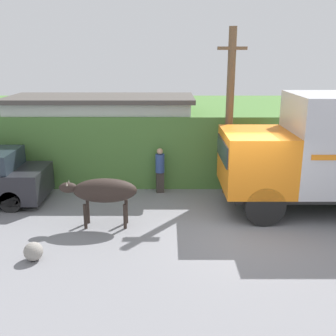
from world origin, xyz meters
name	(u,v)px	position (x,y,z in m)	size (l,w,h in m)	color
ground_plane	(240,230)	(0.00, 0.00, 0.00)	(60.00, 60.00, 0.00)	gray
hillside_embankment	(214,134)	(0.00, 6.72, 1.26)	(32.00, 6.91, 2.52)	#4C7A38
building_backdrop	(104,138)	(-4.32, 4.55, 1.56)	(6.67, 2.70, 3.09)	#B2BCAD
brown_cow	(105,191)	(-3.64, 0.24, 1.01)	(2.09, 0.66, 1.36)	#2D231E
pedestrian_on_hill	(162,168)	(-2.17, 2.96, 0.85)	(0.35, 0.35, 1.54)	#38332D
utility_pole	(231,111)	(0.08, 2.91, 2.79)	(0.90, 0.25, 5.36)	brown
roadside_rock	(35,251)	(-4.98, -1.63, 0.22)	(0.44, 0.44, 0.44)	gray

